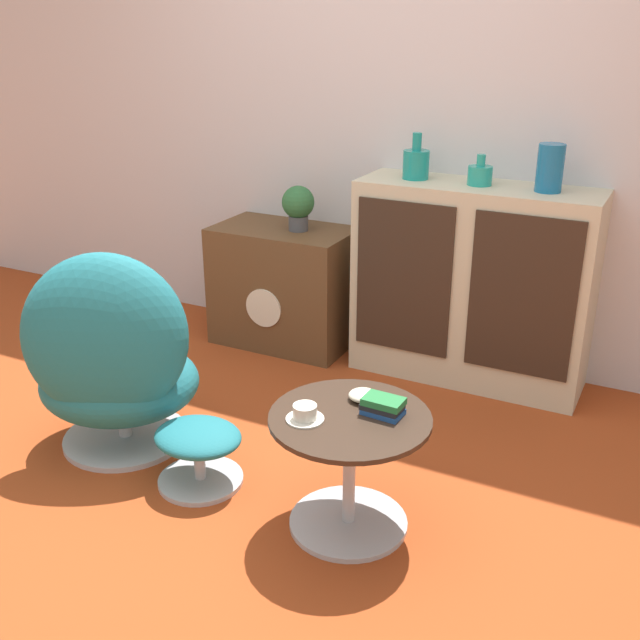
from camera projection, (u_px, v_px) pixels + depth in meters
name	position (u px, v px, depth m)	size (l,w,h in m)	color
ground_plane	(220.00, 501.00, 2.81)	(12.00, 12.00, 0.00)	#9E3D19
wall_back	(397.00, 101.00, 3.70)	(6.40, 0.06, 2.60)	silver
sideboard	(471.00, 285.00, 3.61)	(1.12, 0.39, 0.97)	beige
tv_console	(284.00, 286.00, 4.08)	(0.74, 0.45, 0.65)	brown
egg_chair	(113.00, 362.00, 3.02)	(0.86, 0.83, 0.89)	#B7B7BC
ottoman	(198.00, 446.00, 2.86)	(0.35, 0.33, 0.25)	#B7B7BC
coffee_table	(349.00, 461.00, 2.58)	(0.55, 0.55, 0.44)	#B7B7BC
vase_leftmost	(416.00, 163.00, 3.53)	(0.12, 0.12, 0.22)	teal
vase_inner_left	(480.00, 175.00, 3.41)	(0.11, 0.11, 0.14)	teal
vase_inner_right	(550.00, 168.00, 3.26)	(0.12, 0.12, 0.21)	#196699
potted_plant	(298.00, 205.00, 3.87)	(0.17, 0.17, 0.23)	#4C4C51
teacup	(305.00, 414.00, 2.49)	(0.13, 0.13, 0.05)	silver
book_stack	(383.00, 406.00, 2.52)	(0.14, 0.10, 0.06)	#1E478C
bowl	(363.00, 395.00, 2.61)	(0.10, 0.10, 0.04)	beige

